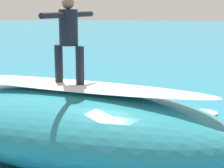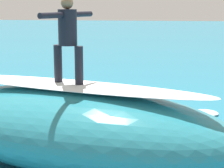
% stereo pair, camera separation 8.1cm
% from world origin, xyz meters
% --- Properties ---
extents(ground_plane, '(120.00, 120.00, 0.00)m').
position_xyz_m(ground_plane, '(0.00, 0.00, 0.00)').
color(ground_plane, teal).
extents(wave_crest, '(6.60, 4.26, 1.46)m').
position_xyz_m(wave_crest, '(-0.53, 2.44, 0.73)').
color(wave_crest, teal).
rests_on(wave_crest, ground_plane).
extents(wave_foam_lip, '(5.24, 2.32, 0.08)m').
position_xyz_m(wave_foam_lip, '(-0.53, 2.44, 1.50)').
color(wave_foam_lip, white).
rests_on(wave_foam_lip, wave_crest).
extents(surfboard_riding, '(2.17, 1.26, 0.06)m').
position_xyz_m(surfboard_riding, '(-0.45, 2.42, 1.49)').
color(surfboard_riding, '#EAE5C6').
rests_on(surfboard_riding, wave_crest).
extents(surfer_riding, '(0.65, 1.37, 1.53)m').
position_xyz_m(surfer_riding, '(-0.45, 2.42, 2.41)').
color(surfer_riding, black).
rests_on(surfer_riding, surfboard_riding).
extents(surfboard_paddling, '(0.90, 2.31, 0.07)m').
position_xyz_m(surfboard_paddling, '(-1.50, -1.21, 0.04)').
color(surfboard_paddling, '#33B2D1').
rests_on(surfboard_paddling, ground_plane).
extents(surfer_paddling, '(0.54, 1.63, 0.29)m').
position_xyz_m(surfer_paddling, '(-1.53, -1.09, 0.20)').
color(surfer_paddling, black).
rests_on(surfer_paddling, surfboard_paddling).
extents(foam_patch_near, '(1.18, 1.01, 0.16)m').
position_xyz_m(foam_patch_near, '(-0.84, -2.53, 0.08)').
color(foam_patch_near, white).
rests_on(foam_patch_near, ground_plane).
extents(foam_patch_mid, '(1.27, 1.31, 0.09)m').
position_xyz_m(foam_patch_mid, '(1.05, 0.54, 0.05)').
color(foam_patch_mid, white).
rests_on(foam_patch_mid, ground_plane).
extents(foam_patch_far, '(0.89, 0.86, 0.09)m').
position_xyz_m(foam_patch_far, '(-3.23, -1.46, 0.05)').
color(foam_patch_far, white).
rests_on(foam_patch_far, ground_plane).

